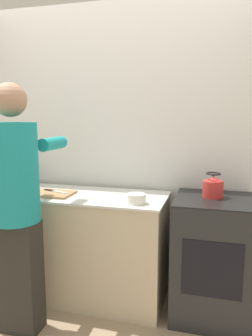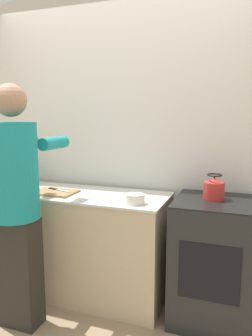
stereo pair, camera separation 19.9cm
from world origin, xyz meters
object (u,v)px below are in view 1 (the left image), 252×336
person (16,201)px  canister_jar (17,175)px  bowl_prep (136,199)px  cutting_board (52,194)px  knife (55,191)px  oven (212,257)px  kettle (213,187)px

person → canister_jar: bearing=123.3°
bowl_prep → cutting_board: bearing=173.4°
cutting_board → knife: bearing=72.4°
oven → cutting_board: oven is taller
bowl_prep → person: bearing=-153.9°
cutting_board → kettle: (1.28, 0.12, 0.10)m
knife → bowl_prep: bearing=7.0°
person → knife: size_ratio=7.09×
oven → kettle: size_ratio=4.96×
knife → kettle: 1.27m
person → bowl_prep: person is taller
cutting_board → knife: (0.01, 0.04, 0.01)m
oven → person: bearing=-157.6°
kettle → oven: bearing=-62.5°
oven → knife: 1.36m
person → bowl_prep: (0.76, 0.37, -0.03)m
person → knife: 0.50m
kettle → bowl_prep: size_ratio=1.34×
person → canister_jar: person is taller
oven → canister_jar: size_ratio=5.03×
oven → canister_jar: (-1.79, 0.17, 0.52)m
kettle → canister_jar: size_ratio=1.02×
oven → bowl_prep: bowl_prep is taller
cutting_board → bowl_prep: 0.74m
bowl_prep → canister_jar: (-1.23, 0.34, 0.06)m
oven → cutting_board: bearing=-176.2°
knife → bowl_prep: size_ratio=1.77×
oven → person: 1.51m
knife → canister_jar: size_ratio=1.34×
kettle → cutting_board: bearing=-174.7°
canister_jar → person: bearing=-56.7°
knife → canister_jar: canister_jar is taller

